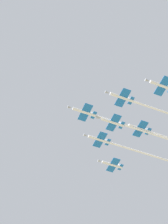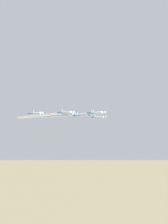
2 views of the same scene
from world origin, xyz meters
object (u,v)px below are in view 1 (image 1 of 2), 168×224
(jet_lead, at_px, (128,126))
(jet_port_outer, at_px, (112,122))
(jet_starboard_outer, at_px, (161,85))
(jet_center_rear, at_px, (112,165))
(jet_starboard_inner, at_px, (141,152))
(jet_port_inner, at_px, (160,110))

(jet_lead, height_order, jet_port_outer, jet_lead)
(jet_starboard_outer, distance_m, jet_center_rear, 50.40)
(jet_port_outer, bearing_deg, jet_lead, -90.00)
(jet_port_outer, xyz_separation_m, jet_starboard_outer, (6.48, 26.86, 0.46))
(jet_starboard_inner, distance_m, jet_starboard_outer, 39.14)
(jet_center_rear, bearing_deg, jet_starboard_outer, 180.00)
(jet_starboard_inner, relative_size, jet_starboard_outer, 4.95)
(jet_lead, bearing_deg, jet_starboard_inner, -46.17)
(jet_lead, xyz_separation_m, jet_port_outer, (6.61, -5.12, -0.84))
(jet_lead, distance_m, jet_center_rear, 25.37)
(jet_lead, relative_size, jet_starboard_outer, 4.87)
(jet_starboard_outer, height_order, jet_center_rear, jet_center_rear)
(jet_starboard_outer, relative_size, jet_center_rear, 1.00)
(jet_port_inner, height_order, jet_starboard_inner, jet_port_inner)
(jet_starboard_inner, bearing_deg, jet_starboard_outer, 164.98)
(jet_port_inner, relative_size, jet_port_outer, 4.47)
(jet_starboard_inner, height_order, jet_port_outer, jet_starboard_inner)
(jet_port_outer, height_order, jet_starboard_outer, jet_starboard_outer)
(jet_port_inner, relative_size, jet_center_rear, 4.47)
(jet_lead, height_order, jet_starboard_inner, jet_starboard_inner)
(jet_port_outer, relative_size, jet_starboard_outer, 1.00)
(jet_starboard_inner, bearing_deg, jet_port_inner, 172.64)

